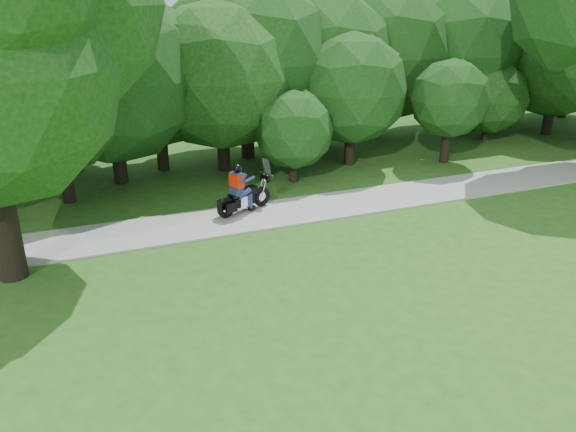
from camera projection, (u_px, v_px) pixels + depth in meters
ground at (549, 325)px, 11.70m from camera, size 100.00×100.00×0.00m
walkway at (363, 201)px, 18.59m from camera, size 60.00×2.20×0.06m
tree_line at (304, 66)px, 23.22m from camera, size 38.08×11.09×7.46m
touring_motorcycle at (241, 195)px, 17.29m from camera, size 2.01×1.20×1.60m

